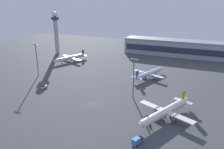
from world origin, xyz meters
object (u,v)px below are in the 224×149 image
at_px(cargo_loader, 44,87).
at_px(catering_truck, 137,141).
at_px(airplane_far_stand, 165,111).
at_px(airplane_terminal_side, 149,73).
at_px(apron_light_west, 37,58).
at_px(control_tower, 56,30).
at_px(airplane_mid_apron, 71,58).
at_px(apron_light_central, 134,76).

bearing_deg(cargo_loader, catering_truck, 155.64).
relative_size(airplane_far_stand, cargo_loader, 9.44).
height_order(airplane_far_stand, airplane_terminal_side, airplane_far_stand).
distance_m(airplane_far_stand, cargo_loader, 84.19).
bearing_deg(airplane_terminal_side, airplane_far_stand, -46.68).
bearing_deg(apron_light_west, catering_truck, -29.41).
relative_size(airplane_far_stand, catering_truck, 6.39).
bearing_deg(airplane_far_stand, airplane_terminal_side, -43.69).
bearing_deg(catering_truck, apron_light_west, 172.27).
distance_m(airplane_terminal_side, cargo_loader, 77.75).
height_order(control_tower, airplane_mid_apron, control_tower).
bearing_deg(apron_light_central, control_tower, 144.75).
height_order(cargo_loader, apron_light_central, apron_light_central).
distance_m(control_tower, catering_truck, 180.23).
bearing_deg(airplane_far_stand, cargo_loader, 18.31).
distance_m(catering_truck, cargo_loader, 84.31).
height_order(airplane_far_stand, apron_light_west, apron_light_west).
distance_m(control_tower, airplane_far_stand, 168.68).
relative_size(airplane_terminal_side, cargo_loader, 8.19).
bearing_deg(apron_light_central, airplane_mid_apron, 144.64).
bearing_deg(airplane_terminal_side, airplane_mid_apron, -170.81).
distance_m(apron_light_central, apron_light_west, 83.99).
xyz_separation_m(control_tower, apron_light_central, (113.10, -79.92, -11.00)).
distance_m(control_tower, airplane_mid_apron, 44.56).
distance_m(airplane_far_stand, airplane_mid_apron, 128.57).
bearing_deg(catering_truck, apron_light_central, 131.78).
bearing_deg(airplane_mid_apron, control_tower, -11.93).
bearing_deg(apron_light_west, control_tower, 113.91).
height_order(control_tower, apron_light_central, control_tower).
height_order(airplane_terminal_side, catering_truck, airplane_terminal_side).
relative_size(airplane_mid_apron, apron_light_central, 1.35).
bearing_deg(airplane_terminal_side, cargo_loader, -119.62).
height_order(apron_light_central, apron_light_west, apron_light_central).
xyz_separation_m(catering_truck, apron_light_central, (-15.95, 43.59, 12.95)).
bearing_deg(airplane_terminal_side, control_tower, -178.02).
relative_size(control_tower, apron_light_central, 1.76).
bearing_deg(apron_light_west, cargo_loader, -43.16).
distance_m(cargo_loader, apron_light_central, 62.84).
distance_m(airplane_far_stand, catering_truck, 27.06).
bearing_deg(control_tower, apron_light_west, -66.09).
bearing_deg(catering_truck, cargo_loader, 177.21).
xyz_separation_m(airplane_terminal_side, cargo_loader, (-60.40, -48.90, -2.25)).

